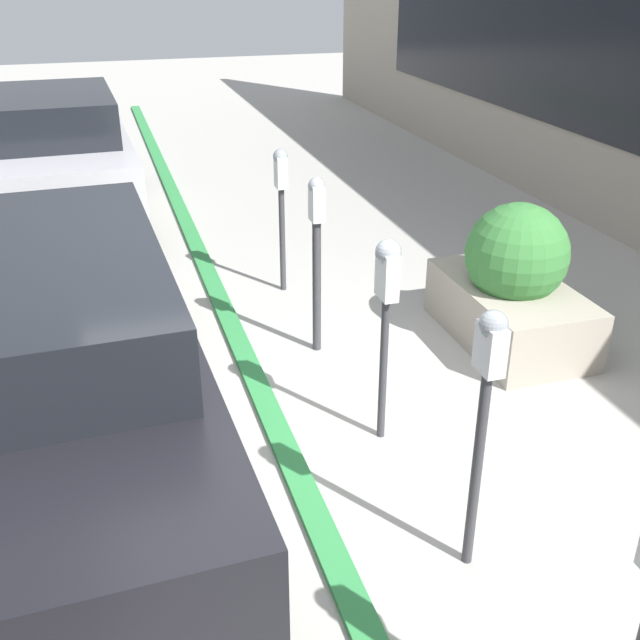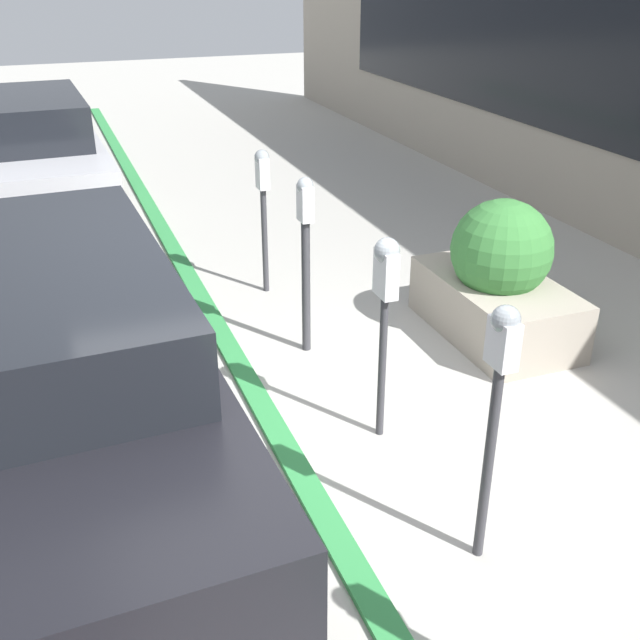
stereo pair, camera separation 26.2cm
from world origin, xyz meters
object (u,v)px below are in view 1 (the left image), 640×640
parked_car_middle (28,356)px  parking_meter_fourth (317,242)px  parking_meter_middle (387,290)px  parked_car_rear (40,154)px  parking_meter_farthest (281,190)px  planter_box (513,285)px  parking_meter_second (486,388)px

parked_car_middle → parking_meter_fourth: bearing=-66.2°
parking_meter_middle → parked_car_middle: 2.12m
parked_car_rear → parking_meter_fourth: bearing=-154.2°
parking_meter_farthest → parked_car_rear: bearing=37.4°
parking_meter_farthest → planter_box: parking_meter_farthest is taller
parking_meter_fourth → parked_car_middle: (-0.98, 2.02, -0.13)m
parking_meter_second → parked_car_middle: (1.47, 2.10, -0.27)m
parking_meter_middle → parking_meter_farthest: size_ratio=1.03×
parking_meter_farthest → planter_box: 2.19m
planter_box → parked_car_middle: bearing=100.9°
parking_meter_middle → planter_box: parking_meter_middle is taller
parking_meter_second → parked_car_rear: (6.48, 2.18, -0.26)m
parking_meter_second → parking_meter_fourth: (2.46, 0.08, -0.14)m
parking_meter_second → parking_meter_fourth: bearing=1.9°
parking_meter_middle → parked_car_middle: parked_car_middle is taller
parking_meter_second → planter_box: 2.67m
parking_meter_middle → parked_car_middle: bearing=82.1°
parking_meter_second → planter_box: bearing=-34.0°
parking_meter_fourth → parked_car_rear: parked_car_rear is taller
parking_meter_second → parking_meter_middle: size_ratio=1.06×
parking_meter_farthest → planter_box: size_ratio=0.91×
planter_box → parked_car_rear: 5.66m
parked_car_rear → planter_box: bearing=-141.6°
planter_box → parked_car_rear: bearing=40.1°
parking_meter_fourth → parked_car_rear: bearing=27.6°
planter_box → parked_car_rear: parked_car_rear is taller
planter_box → parked_car_middle: parked_car_middle is taller
parking_meter_farthest → parked_car_rear: size_ratio=0.34×
parking_meter_second → parked_car_rear: 6.84m
parked_car_middle → parked_car_rear: 5.01m
planter_box → parking_meter_middle: bearing=123.4°
parking_meter_second → parking_meter_fourth: parking_meter_second is taller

